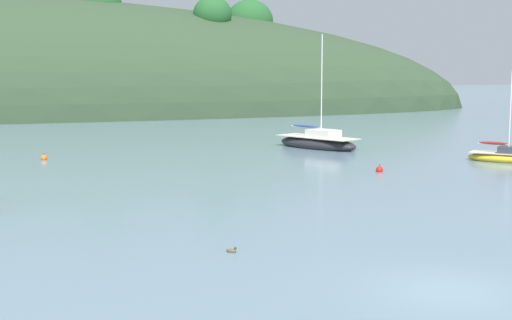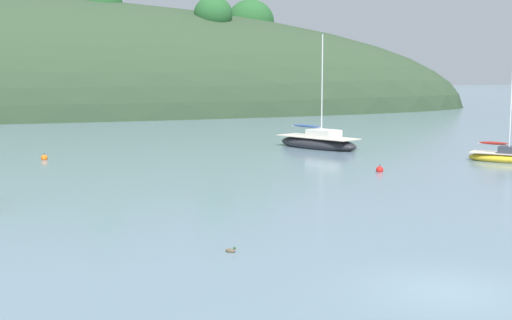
{
  "view_description": "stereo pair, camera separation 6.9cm",
  "coord_description": "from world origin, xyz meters",
  "px_view_note": "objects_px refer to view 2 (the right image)",
  "views": [
    {
      "loc": [
        -10.34,
        -17.37,
        6.19
      ],
      "look_at": [
        0.0,
        20.0,
        1.2
      ],
      "focal_mm": 50.98,
      "sensor_mm": 36.0,
      "label": 1
    },
    {
      "loc": [
        -10.27,
        -17.38,
        6.19
      ],
      "look_at": [
        0.0,
        20.0,
        1.2
      ],
      "focal_mm": 50.98,
      "sensor_mm": 36.0,
      "label": 2
    }
  ],
  "objects_px": {
    "sailboat_blue_center": "(318,142)",
    "mooring_buoy_channel": "(380,170)",
    "sailboat_red_portside": "(505,157)",
    "duck_straggler": "(231,251)",
    "mooring_buoy_inner": "(44,158)"
  },
  "relations": [
    {
      "from": "sailboat_blue_center",
      "to": "mooring_buoy_channel",
      "type": "bearing_deg",
      "value": -93.86
    },
    {
      "from": "mooring_buoy_channel",
      "to": "sailboat_blue_center",
      "type": "bearing_deg",
      "value": 86.14
    },
    {
      "from": "duck_straggler",
      "to": "sailboat_blue_center",
      "type": "bearing_deg",
      "value": 64.51
    },
    {
      "from": "sailboat_blue_center",
      "to": "sailboat_red_portside",
      "type": "relative_size",
      "value": 1.45
    },
    {
      "from": "sailboat_blue_center",
      "to": "duck_straggler",
      "type": "bearing_deg",
      "value": -115.49
    },
    {
      "from": "mooring_buoy_inner",
      "to": "duck_straggler",
      "type": "xyz_separation_m",
      "value": [
        6.4,
        -27.12,
        -0.07
      ]
    },
    {
      "from": "mooring_buoy_inner",
      "to": "mooring_buoy_channel",
      "type": "height_order",
      "value": "same"
    },
    {
      "from": "sailboat_red_portside",
      "to": "mooring_buoy_inner",
      "type": "distance_m",
      "value": 30.57
    },
    {
      "from": "sailboat_blue_center",
      "to": "mooring_buoy_inner",
      "type": "xyz_separation_m",
      "value": [
        -20.14,
        -1.7,
        -0.31
      ]
    },
    {
      "from": "sailboat_blue_center",
      "to": "mooring_buoy_channel",
      "type": "distance_m",
      "value": 12.9
    },
    {
      "from": "sailboat_red_portside",
      "to": "mooring_buoy_channel",
      "type": "xyz_separation_m",
      "value": [
        -9.91,
        -2.04,
        -0.2
      ]
    },
    {
      "from": "mooring_buoy_channel",
      "to": "duck_straggler",
      "type": "relative_size",
      "value": 1.4
    },
    {
      "from": "sailboat_red_portside",
      "to": "duck_straggler",
      "type": "xyz_separation_m",
      "value": [
        -22.78,
        -17.99,
        -0.27
      ]
    },
    {
      "from": "sailboat_blue_center",
      "to": "mooring_buoy_channel",
      "type": "height_order",
      "value": "sailboat_blue_center"
    },
    {
      "from": "mooring_buoy_channel",
      "to": "duck_straggler",
      "type": "xyz_separation_m",
      "value": [
        -12.87,
        -15.96,
        -0.07
      ]
    }
  ]
}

